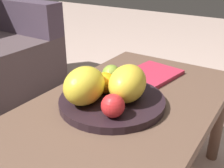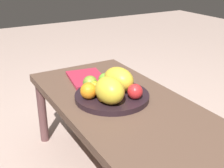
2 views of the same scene
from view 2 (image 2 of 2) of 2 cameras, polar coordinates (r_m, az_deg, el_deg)
name	(u,v)px [view 2 (image 2 of 2)]	position (r m, az deg, el deg)	size (l,w,h in m)	color
coffee_table	(123,111)	(1.37, 2.22, -5.34)	(1.14, 0.56, 0.43)	brown
fruit_bowl	(112,96)	(1.37, 0.00, -2.40)	(0.35, 0.35, 0.03)	black
melon_large_front	(119,79)	(1.38, 1.32, 0.92)	(0.16, 0.11, 0.11)	yellow
melon_smaller_beside	(110,90)	(1.26, -0.47, -1.22)	(0.15, 0.12, 0.12)	yellow
orange_front	(102,87)	(1.35, -1.88, -0.58)	(0.07, 0.07, 0.07)	orange
orange_left	(89,91)	(1.31, -4.59, -1.33)	(0.08, 0.08, 0.08)	orange
apple_front	(90,83)	(1.41, -4.27, 0.24)	(0.07, 0.07, 0.07)	olive
apple_left	(135,91)	(1.31, 4.50, -1.45)	(0.07, 0.07, 0.07)	red
apple_right	(105,79)	(1.45, -1.41, 0.89)	(0.06, 0.06, 0.06)	#6BA32F
banana_bunch	(101,91)	(1.33, -2.16, -1.28)	(0.16, 0.10, 0.06)	yellow
magazine	(87,78)	(1.60, -4.92, 1.17)	(0.25, 0.18, 0.02)	#B92942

